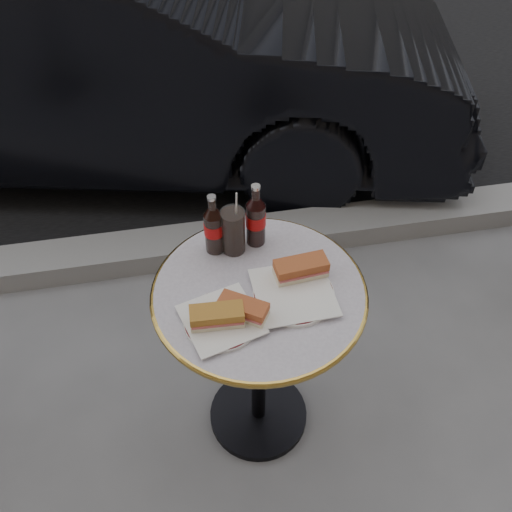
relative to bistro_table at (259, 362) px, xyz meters
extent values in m
plane|color=slate|center=(0.00, 0.00, -0.37)|extent=(80.00, 80.00, 0.00)
cube|color=gray|center=(0.00, 0.90, -0.32)|extent=(40.00, 0.20, 0.12)
cylinder|color=white|center=(-0.12, -0.09, 0.37)|extent=(0.22, 0.22, 0.01)
cylinder|color=white|center=(0.09, -0.04, 0.37)|extent=(0.26, 0.26, 0.01)
cube|color=#AE732C|center=(-0.13, -0.10, 0.40)|extent=(0.15, 0.07, 0.05)
cube|color=#AB502B|center=(-0.06, -0.09, 0.40)|extent=(0.15, 0.13, 0.05)
cube|color=#A9512B|center=(0.12, 0.02, 0.40)|extent=(0.16, 0.08, 0.05)
cylinder|color=black|center=(-0.05, 0.17, 0.44)|extent=(0.08, 0.08, 0.15)
imported|color=black|center=(-0.53, 1.90, 0.27)|extent=(2.14, 4.05, 1.27)
camera|label=1|loc=(-0.20, -1.03, 1.60)|focal=40.00mm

